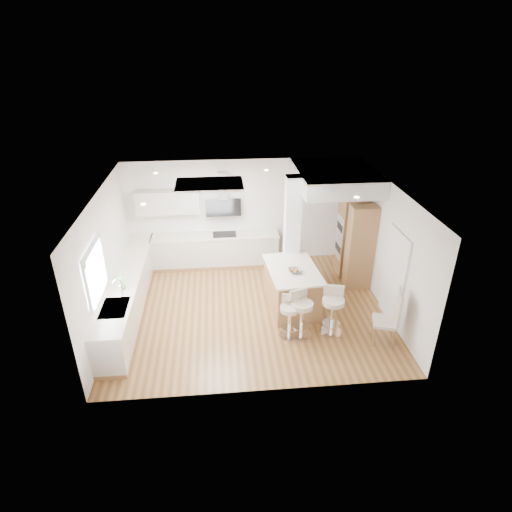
{
  "coord_description": "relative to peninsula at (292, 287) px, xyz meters",
  "views": [
    {
      "loc": [
        -0.64,
        -8.04,
        5.52
      ],
      "look_at": [
        0.16,
        0.4,
        1.15
      ],
      "focal_mm": 30.0,
      "sensor_mm": 36.0,
      "label": 1
    }
  ],
  "objects": [
    {
      "name": "pillar",
      "position": [
        0.11,
        0.89,
        0.9
      ],
      "size": [
        0.35,
        0.35,
        2.8
      ],
      "color": "white",
      "rests_on": "ground"
    },
    {
      "name": "counter_left",
      "position": [
        -3.64,
        0.17,
        -0.04
      ],
      "size": [
        0.63,
        4.5,
        1.35
      ],
      "color": "#9F7344",
      "rests_on": "ground"
    },
    {
      "name": "doorway_right",
      "position": [
        2.04,
        -0.66,
        0.5
      ],
      "size": [
        0.05,
        1.0,
        2.1
      ],
      "color": "#493F39",
      "rests_on": "ground"
    },
    {
      "name": "bar_stool_c",
      "position": [
        0.66,
        -1.04,
        0.09
      ],
      "size": [
        0.56,
        0.56,
        1.05
      ],
      "rotation": [
        0.0,
        0.0,
        -0.22
      ],
      "color": "white",
      "rests_on": "ground"
    },
    {
      "name": "soffit",
      "position": [
        1.16,
        1.34,
        2.1
      ],
      "size": [
        1.78,
        2.2,
        0.4
      ],
      "color": "silver",
      "rests_on": "ground"
    },
    {
      "name": "peninsula",
      "position": [
        0.0,
        0.0,
        0.0
      ],
      "size": [
        1.2,
        1.69,
        1.06
      ],
      "rotation": [
        0.0,
        0.0,
        0.08
      ],
      "color": "#9F7344",
      "rests_on": "ground"
    },
    {
      "name": "dining_chair",
      "position": [
        1.72,
        -1.48,
        0.15
      ],
      "size": [
        0.59,
        0.59,
        1.21
      ],
      "rotation": [
        0.0,
        0.0,
        -0.3
      ],
      "color": "beige",
      "rests_on": "ground"
    },
    {
      "name": "ground",
      "position": [
        -0.94,
        -0.06,
        -0.5
      ],
      "size": [
        6.0,
        6.0,
        0.0
      ],
      "primitive_type": "plane",
      "color": "olive",
      "rests_on": "ground"
    },
    {
      "name": "wall_right",
      "position": [
        2.06,
        -0.06,
        0.9
      ],
      "size": [
        0.04,
        5.0,
        2.8
      ],
      "primitive_type": "cube",
      "color": "white",
      "rests_on": "ground"
    },
    {
      "name": "wall_left",
      "position": [
        -3.94,
        -0.06,
        0.9
      ],
      "size": [
        0.04,
        5.0,
        2.8
      ],
      "primitive_type": "cube",
      "color": "white",
      "rests_on": "ground"
    },
    {
      "name": "ceiling",
      "position": [
        -0.94,
        -0.06,
        -0.5
      ],
      "size": [
        6.0,
        5.0,
        0.02
      ],
      "primitive_type": "cube",
      "color": "silver",
      "rests_on": "ground"
    },
    {
      "name": "counter_back",
      "position": [
        -1.85,
        2.17,
        0.2
      ],
      "size": [
        3.62,
        0.63,
        2.5
      ],
      "color": "#9F7344",
      "rests_on": "ground"
    },
    {
      "name": "skylight",
      "position": [
        -1.73,
        0.54,
        2.28
      ],
      "size": [
        4.1,
        2.1,
        0.06
      ],
      "color": "white",
      "rests_on": "ground"
    },
    {
      "name": "window_left",
      "position": [
        -3.89,
        -0.96,
        1.2
      ],
      "size": [
        0.06,
        1.28,
        1.07
      ],
      "color": "white",
      "rests_on": "ground"
    },
    {
      "name": "oven_column",
      "position": [
        1.74,
        1.17,
        0.55
      ],
      "size": [
        0.63,
        1.21,
        2.1
      ],
      "color": "#9F7344",
      "rests_on": "ground"
    },
    {
      "name": "wall_back",
      "position": [
        -0.94,
        2.44,
        0.9
      ],
      "size": [
        6.0,
        0.04,
        2.8
      ],
      "primitive_type": "cube",
      "color": "white",
      "rests_on": "ground"
    },
    {
      "name": "bar_stool_a",
      "position": [
        -0.23,
        -1.07,
        0.02
      ],
      "size": [
        0.49,
        0.49,
        0.92
      ],
      "rotation": [
        0.0,
        0.0,
        -0.22
      ],
      "color": "white",
      "rests_on": "ground"
    },
    {
      "name": "bar_stool_b",
      "position": [
        0.01,
        -1.07,
        0.07
      ],
      "size": [
        0.59,
        0.59,
        1.01
      ],
      "rotation": [
        0.0,
        0.0,
        0.37
      ],
      "color": "white",
      "rests_on": "ground"
    }
  ]
}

